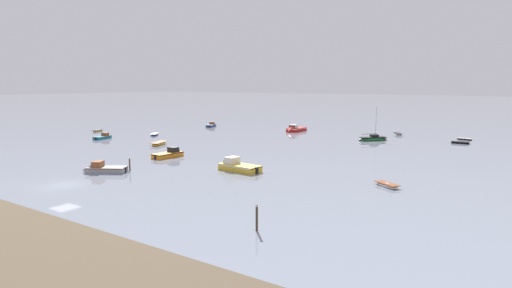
{
  "coord_description": "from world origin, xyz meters",
  "views": [
    {
      "loc": [
        42.91,
        -25.53,
        10.94
      ],
      "look_at": [
        0.23,
        36.46,
        0.31
      ],
      "focal_mm": 30.08,
      "sensor_mm": 36.0,
      "label": 1
    }
  ],
  "objects": [
    {
      "name": "ground_plane",
      "position": [
        0.0,
        0.0,
        0.0
      ],
      "size": [
        800.0,
        800.0,
        0.0
      ],
      "primitive_type": "plane",
      "color": "gray"
    },
    {
      "name": "sailboat_moored_0",
      "position": [
        14.86,
        55.23,
        0.3
      ],
      "size": [
        5.3,
        6.01,
        6.89
      ],
      "rotation": [
        0.0,
        0.0,
        0.9
      ],
      "color": "#23602D",
      "rests_on": "ground"
    },
    {
      "name": "rowboat_moored_2",
      "position": [
        -42.98,
        34.72,
        0.14
      ],
      "size": [
        2.29,
        3.55,
        0.53
      ],
      "rotation": [
        0.0,
        0.0,
        1.94
      ],
      "color": "gold",
      "rests_on": "ground"
    },
    {
      "name": "motorboat_moored_0",
      "position": [
        10.08,
        17.18,
        0.37
      ],
      "size": [
        6.68,
        2.82,
        2.47
      ],
      "rotation": [
        0.0,
        0.0,
        3.05
      ],
      "color": "gold",
      "rests_on": "ground"
    },
    {
      "name": "rowboat_moored_3",
      "position": [
        16.21,
        67.0,
        0.15
      ],
      "size": [
        2.94,
        3.71,
        0.57
      ],
      "rotation": [
        0.0,
        0.0,
        2.13
      ],
      "color": "white",
      "rests_on": "ground"
    },
    {
      "name": "rowboat_moored_4",
      "position": [
        29.36,
        66.26,
        0.12
      ],
      "size": [
        3.03,
        1.62,
        0.45
      ],
      "rotation": [
        0.0,
        0.0,
        2.91
      ],
      "color": "black",
      "rests_on": "ground"
    },
    {
      "name": "motorboat_moored_1",
      "position": [
        -28.79,
        58.51,
        0.26
      ],
      "size": [
        3.27,
        4.79,
        1.73
      ],
      "rotation": [
        0.0,
        0.0,
        1.98
      ],
      "color": "navy",
      "rests_on": "ground"
    },
    {
      "name": "motorboat_moored_2",
      "position": [
        -30.67,
        27.58,
        0.26
      ],
      "size": [
        2.7,
        4.75,
        1.71
      ],
      "rotation": [
        0.0,
        0.0,
        1.84
      ],
      "color": "#197084",
      "rests_on": "ground"
    },
    {
      "name": "motorboat_moored_3",
      "position": [
        -2.74,
        6.56,
        0.32
      ],
      "size": [
        5.69,
        4.5,
        2.1
      ],
      "rotation": [
        0.0,
        0.0,
        3.69
      ],
      "color": "gray",
      "rests_on": "ground"
    },
    {
      "name": "rowboat_moored_5",
      "position": [
        29.61,
        60.04,
        0.14
      ],
      "size": [
        3.25,
        1.13,
        0.51
      ],
      "rotation": [
        0.0,
        0.0,
        3.15
      ],
      "color": "black",
      "rests_on": "ground"
    },
    {
      "name": "motorboat_moored_4",
      "position": [
        -5.35,
        60.07,
        0.38
      ],
      "size": [
        2.51,
        6.69,
        2.49
      ],
      "rotation": [
        0.0,
        0.0,
        4.69
      ],
      "color": "red",
      "rests_on": "ground"
    },
    {
      "name": "rowboat_moored_6",
      "position": [
        -26.31,
        36.86,
        0.16
      ],
      "size": [
        3.08,
        3.75,
        0.58
      ],
      "rotation": [
        0.0,
        0.0,
        5.3
      ],
      "color": "navy",
      "rests_on": "ground"
    },
    {
      "name": "motorboat_moored_5",
      "position": [
        -3.87,
        19.96,
        0.32
      ],
      "size": [
        2.19,
        5.67,
        2.11
      ],
      "rotation": [
        0.0,
        0.0,
        1.53
      ],
      "color": "orange",
      "rests_on": "ground"
    },
    {
      "name": "rowboat_moored_7",
      "position": [
        29.05,
        19.4,
        0.14
      ],
      "size": [
        3.37,
        2.73,
        0.52
      ],
      "rotation": [
        0.0,
        0.0,
        5.71
      ],
      "color": "white",
      "rests_on": "ground"
    },
    {
      "name": "rowboat_moored_8",
      "position": [
        -14.87,
        27.5,
        0.19
      ],
      "size": [
        3.09,
        4.77,
        0.71
      ],
      "rotation": [
        0.0,
        0.0,
        1.94
      ],
      "color": "gold",
      "rests_on": "ground"
    },
    {
      "name": "mooring_post_near",
      "position": [
        25.42,
        -0.03,
        0.93
      ],
      "size": [
        0.22,
        0.22,
        2.2
      ],
      "color": "#433323",
      "rests_on": "ground"
    },
    {
      "name": "mooring_post_left",
      "position": [
        -0.53,
        9.32,
        0.77
      ],
      "size": [
        0.22,
        0.22,
        1.78
      ],
      "color": "#483323",
      "rests_on": "ground"
    }
  ]
}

